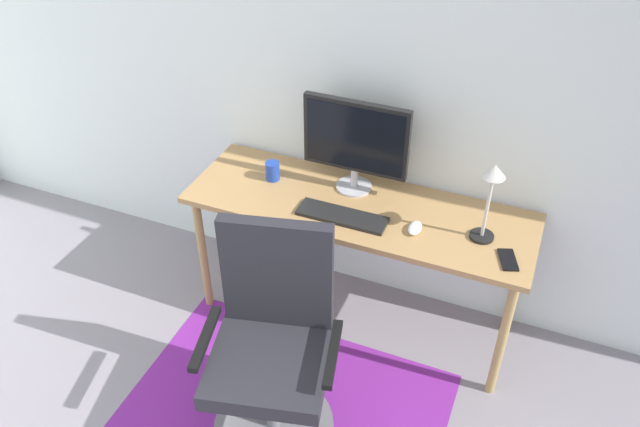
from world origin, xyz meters
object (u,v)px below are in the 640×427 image
desk (358,219)px  monitor (356,140)px  computer_mouse (415,228)px  cell_phone (508,260)px  desk_lamp (491,188)px  keyboard (342,216)px  office_chair (273,358)px  coffee_cup (273,171)px

desk → monitor: monitor is taller
computer_mouse → cell_phone: bearing=-6.1°
cell_phone → desk_lamp: desk_lamp is taller
keyboard → cell_phone: bearing=-0.9°
desk → monitor: size_ratio=3.24×
desk → office_chair: bearing=-98.3°
monitor → coffee_cup: bearing=-168.4°
desk_lamp → office_chair: bearing=-133.5°
desk → coffee_cup: bearing=174.0°
monitor → desk_lamp: 0.68m
keyboard → computer_mouse: bearing=5.5°
monitor → cell_phone: monitor is taller
cell_phone → office_chair: (-0.84, -0.63, -0.33)m
office_chair → keyboard: bearing=70.3°
computer_mouse → keyboard: bearing=-174.5°
computer_mouse → cell_phone: 0.43m
keyboard → computer_mouse: (0.34, 0.03, 0.01)m
computer_mouse → coffee_cup: (-0.78, 0.14, 0.03)m
keyboard → coffee_cup: coffee_cup is taller
computer_mouse → coffee_cup: size_ratio=1.07×
monitor → desk_lamp: monitor is taller
coffee_cup → desk_lamp: size_ratio=0.25×
desk_lamp → keyboard: bearing=-170.8°
cell_phone → office_chair: 1.10m
desk → desk_lamp: 0.69m
computer_mouse → cell_phone: computer_mouse is taller
keyboard → monitor: bearing=97.3°
coffee_cup → cell_phone: bearing=-8.6°
computer_mouse → desk: bearing=164.2°
keyboard → computer_mouse: computer_mouse is taller
keyboard → cell_phone: 0.77m
office_chair → desk_lamp: bearing=32.9°
monitor → desk: bearing=-61.1°
coffee_cup → desk_lamp: desk_lamp is taller
coffee_cup → office_chair: (0.37, -0.81, -0.38)m
coffee_cup → cell_phone: (1.21, -0.18, -0.04)m
computer_mouse → office_chair: office_chair is taller
cell_phone → desk: bearing=149.4°
desk → coffee_cup: 0.50m
computer_mouse → cell_phone: size_ratio=0.74×
keyboard → office_chair: 0.73m
desk → monitor: bearing=118.9°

